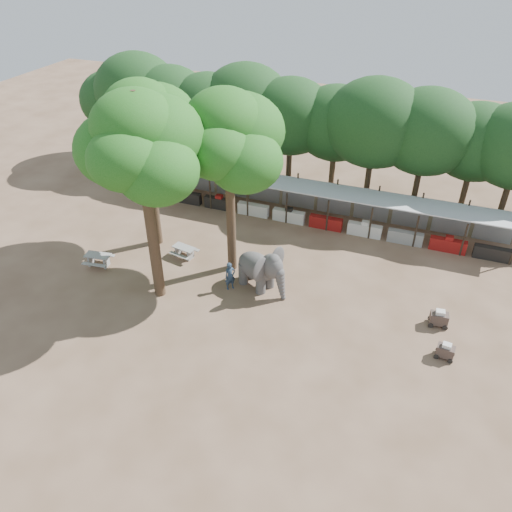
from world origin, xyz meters
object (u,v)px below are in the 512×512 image
(yard_tree_left, at_px, (143,126))
(handler, at_px, (230,276))
(picnic_table_far, at_px, (184,250))
(yard_tree_back, at_px, (227,139))
(picnic_table_near, at_px, (98,258))
(cart_front, at_px, (445,351))
(elephant, at_px, (262,269))
(cart_back, at_px, (439,318))
(yard_tree_center, at_px, (140,146))

(yard_tree_left, relative_size, handler, 6.03)
(picnic_table_far, bearing_deg, yard_tree_left, 167.55)
(yard_tree_left, height_order, yard_tree_back, yard_tree_back)
(picnic_table_near, bearing_deg, picnic_table_far, 22.99)
(picnic_table_near, height_order, cart_front, cart_front)
(elephant, bearing_deg, cart_front, 9.94)
(yard_tree_back, bearing_deg, cart_back, -5.56)
(yard_tree_left, distance_m, elephant, 11.25)
(yard_tree_left, distance_m, yard_tree_back, 6.09)
(picnic_table_near, bearing_deg, yard_tree_center, -19.05)
(picnic_table_near, height_order, cart_back, cart_back)
(cart_back, bearing_deg, elephant, 174.87)
(elephant, height_order, picnic_table_far, elephant)
(cart_front, height_order, cart_back, cart_back)
(picnic_table_near, xyz_separation_m, picnic_table_far, (4.72, 2.83, -0.03))
(elephant, height_order, cart_back, elephant)
(yard_tree_center, distance_m, yard_tree_back, 5.04)
(yard_tree_center, xyz_separation_m, cart_back, (15.88, 2.75, -8.70))
(yard_tree_left, height_order, elephant, yard_tree_left)
(yard_tree_left, distance_m, cart_front, 21.38)
(yard_tree_back, bearing_deg, elephant, -29.56)
(yard_tree_center, distance_m, handler, 9.32)
(picnic_table_near, bearing_deg, handler, -3.00)
(cart_back, bearing_deg, picnic_table_near, 178.45)
(yard_tree_center, relative_size, cart_back, 10.76)
(yard_tree_left, height_order, cart_back, yard_tree_left)
(yard_tree_back, xyz_separation_m, elephant, (2.61, -1.48, -7.15))
(yard_tree_back, bearing_deg, picnic_table_far, -176.75)
(cart_front, bearing_deg, elephant, 174.80)
(picnic_table_far, relative_size, cart_back, 1.58)
(yard_tree_left, distance_m, yard_tree_center, 5.92)
(yard_tree_left, bearing_deg, picnic_table_far, -23.70)
(yard_tree_center, distance_m, picnic_table_near, 10.07)
(elephant, xyz_separation_m, handler, (-1.73, -0.77, -0.48))
(yard_tree_back, height_order, picnic_table_far, yard_tree_back)
(yard_tree_center, bearing_deg, yard_tree_left, 120.96)
(yard_tree_left, xyz_separation_m, yard_tree_center, (3.00, -5.00, 1.01))
(elephant, bearing_deg, yard_tree_back, 171.99)
(yard_tree_left, distance_m, picnic_table_near, 8.89)
(handler, bearing_deg, picnic_table_far, 107.44)
(picnic_table_far, bearing_deg, elephant, -1.08)
(yard_tree_back, bearing_deg, handler, -68.64)
(handler, relative_size, picnic_table_near, 1.00)
(yard_tree_center, bearing_deg, cart_front, 1.09)
(picnic_table_far, distance_m, cart_front, 17.03)
(handler, height_order, cart_back, handler)
(cart_back, bearing_deg, cart_front, -85.06)
(yard_tree_left, bearing_deg, cart_back, -6.80)
(yard_tree_center, bearing_deg, cart_back, 9.82)
(yard_tree_left, relative_size, picnic_table_far, 6.24)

